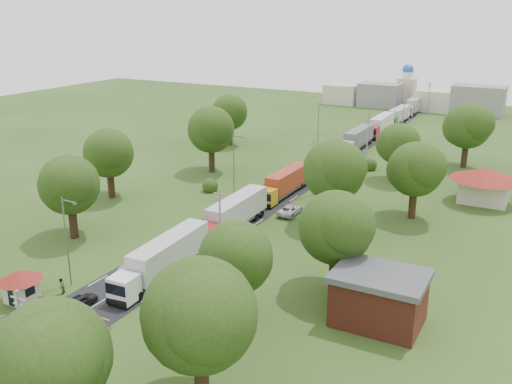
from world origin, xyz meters
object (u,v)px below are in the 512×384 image
Objects in this scene: boom_barrier at (64,307)px; info_sign at (342,157)px; truck_0 at (164,258)px; car_lane_mid at (132,270)px; pedestrian_near at (33,322)px; guard_booth at (20,282)px; car_lane_front at (80,301)px.

info_sign is at bearing 83.76° from boom_barrier.
truck_0 reaches higher than boom_barrier.
pedestrian_near is at bearing 85.45° from car_lane_mid.
boom_barrier is 9.81m from car_lane_mid.
info_sign is 0.26× the size of truck_0.
guard_booth is 2.36× the size of pedestrian_near.
boom_barrier is 2.10× the size of guard_booth.
car_lane_mid is at bearing 73.97° from pedestrian_near.
truck_0 is 3.96× the size of car_lane_front.
car_lane_mid reaches higher than boom_barrier.
guard_booth is 11.69m from car_lane_mid.
info_sign is 48.76m from truck_0.
truck_0 reaches higher than info_sign.
pedestrian_near is (-3.89, -14.83, -1.35)m from truck_0.
info_sign reaches higher than car_lane_mid.
car_lane_front is at bearing 78.80° from boom_barrier.
info_sign is 58.57m from car_lane_front.
truck_0 reaches higher than pedestrian_near.
car_lane_mid is at bearing -97.04° from info_sign.
car_lane_mid is 2.45× the size of pedestrian_near.
guard_booth is 6.72m from pedestrian_near.
car_lane_mid is at bearing -90.00° from car_lane_front.
info_sign is at bearing -99.01° from car_lane_mid.
car_lane_front is 2.11× the size of pedestrian_near.
truck_0 is 8.35× the size of pedestrian_near.
car_lane_front is (6.20, 1.81, -1.49)m from guard_booth.
car_lane_front is at bearing 16.25° from guard_booth.
boom_barrier is 5.98m from guard_booth.
truck_0 is at bearing 50.07° from guard_booth.
car_lane_front is 8.00m from car_lane_mid.
guard_booth is 61.27m from info_sign.
guard_booth reaches higher than pedestrian_near.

